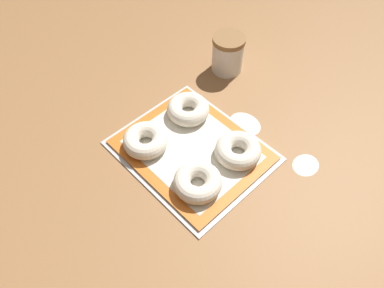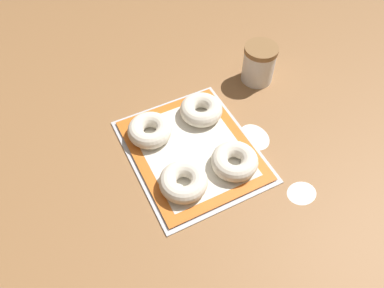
{
  "view_description": "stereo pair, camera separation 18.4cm",
  "coord_description": "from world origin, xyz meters",
  "px_view_note": "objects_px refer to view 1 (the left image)",
  "views": [
    {
      "loc": [
        0.44,
        -0.45,
        0.84
      ],
      "look_at": [
        -0.01,
        -0.01,
        0.03
      ],
      "focal_mm": 35.0,
      "sensor_mm": 36.0,
      "label": 1
    },
    {
      "loc": [
        0.55,
        -0.3,
        0.84
      ],
      "look_at": [
        -0.01,
        -0.01,
        0.03
      ],
      "focal_mm": 35.0,
      "sensor_mm": 36.0,
      "label": 2
    }
  ],
  "objects_px": {
    "baking_tray": "(192,150)",
    "bagel_front_right": "(198,182)",
    "bagel_back_left": "(188,109)",
    "flour_canister": "(228,54)",
    "bagel_front_left": "(146,140)",
    "bagel_back_right": "(238,150)"
  },
  "relations": [
    {
      "from": "baking_tray",
      "to": "bagel_back_left",
      "type": "distance_m",
      "value": 0.13
    },
    {
      "from": "bagel_back_left",
      "to": "bagel_back_right",
      "type": "bearing_deg",
      "value": -1.89
    },
    {
      "from": "bagel_front_right",
      "to": "bagel_back_left",
      "type": "relative_size",
      "value": 1.0
    },
    {
      "from": "bagel_back_left",
      "to": "flour_canister",
      "type": "relative_size",
      "value": 1.0
    },
    {
      "from": "flour_canister",
      "to": "bagel_back_right",
      "type": "bearing_deg",
      "value": -42.34
    },
    {
      "from": "baking_tray",
      "to": "bagel_front_left",
      "type": "relative_size",
      "value": 3.2
    },
    {
      "from": "baking_tray",
      "to": "bagel_front_right",
      "type": "relative_size",
      "value": 3.2
    },
    {
      "from": "bagel_front_left",
      "to": "bagel_front_right",
      "type": "bearing_deg",
      "value": 3.0
    },
    {
      "from": "bagel_back_left",
      "to": "bagel_back_right",
      "type": "xyz_separation_m",
      "value": [
        0.2,
        -0.01,
        0.0
      ]
    },
    {
      "from": "bagel_back_right",
      "to": "flour_canister",
      "type": "distance_m",
      "value": 0.37
    },
    {
      "from": "flour_canister",
      "to": "bagel_back_left",
      "type": "bearing_deg",
      "value": -73.93
    },
    {
      "from": "bagel_front_right",
      "to": "baking_tray",
      "type": "bearing_deg",
      "value": 143.05
    },
    {
      "from": "bagel_front_right",
      "to": "bagel_back_right",
      "type": "distance_m",
      "value": 0.15
    },
    {
      "from": "baking_tray",
      "to": "flour_canister",
      "type": "height_order",
      "value": "flour_canister"
    },
    {
      "from": "bagel_front_left",
      "to": "flour_canister",
      "type": "relative_size",
      "value": 1.0
    },
    {
      "from": "baking_tray",
      "to": "bagel_front_left",
      "type": "xyz_separation_m",
      "value": [
        -0.1,
        -0.08,
        0.03
      ]
    },
    {
      "from": "bagel_front_left",
      "to": "bagel_back_left",
      "type": "height_order",
      "value": "same"
    },
    {
      "from": "baking_tray",
      "to": "bagel_back_right",
      "type": "relative_size",
      "value": 3.2
    },
    {
      "from": "baking_tray",
      "to": "bagel_back_right",
      "type": "bearing_deg",
      "value": 36.32
    },
    {
      "from": "bagel_back_right",
      "to": "baking_tray",
      "type": "bearing_deg",
      "value": -143.68
    },
    {
      "from": "bagel_back_left",
      "to": "bagel_back_right",
      "type": "distance_m",
      "value": 0.2
    },
    {
      "from": "bagel_front_right",
      "to": "bagel_back_right",
      "type": "height_order",
      "value": "same"
    }
  ]
}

